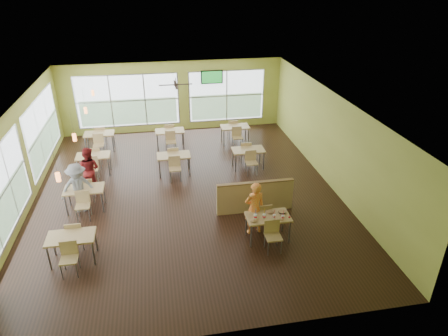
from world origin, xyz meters
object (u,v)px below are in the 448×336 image
Objects in this scene: main_table at (268,220)px; half_wall_divider at (255,197)px; food_basket at (282,212)px; man_plaid at (254,208)px.

half_wall_divider reaches higher than main_table.
food_basket is (0.43, 0.10, 0.15)m from main_table.
man_plaid is 0.78m from food_basket.
main_table is 0.46m from food_basket.
half_wall_divider is 10.50× the size of food_basket.
half_wall_divider is 1.48× the size of man_plaid.
half_wall_divider is at bearing 90.00° from main_table.
half_wall_divider reaches higher than food_basket.
half_wall_divider is 1.44m from food_basket.
man_plaid reaches higher than food_basket.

